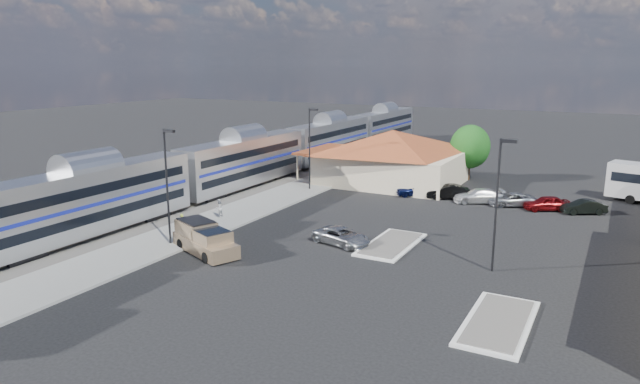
% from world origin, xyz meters
% --- Properties ---
extents(ground, '(280.00, 280.00, 0.00)m').
position_xyz_m(ground, '(0.00, 0.00, 0.00)').
color(ground, black).
rests_on(ground, ground).
extents(railbed, '(16.00, 100.00, 0.12)m').
position_xyz_m(railbed, '(-21.00, 8.00, 0.06)').
color(railbed, '#4C4944').
rests_on(railbed, ground).
extents(platform, '(5.50, 92.00, 0.18)m').
position_xyz_m(platform, '(-12.00, 6.00, 0.09)').
color(platform, gray).
rests_on(platform, ground).
extents(passenger_train, '(3.00, 104.00, 5.55)m').
position_xyz_m(passenger_train, '(-18.00, 13.70, 2.87)').
color(passenger_train, silver).
rests_on(passenger_train, ground).
extents(freight_cars, '(2.80, 46.00, 4.00)m').
position_xyz_m(freight_cars, '(-24.00, 6.20, 1.93)').
color(freight_cars, black).
rests_on(freight_cars, ground).
extents(station_depot, '(18.35, 12.24, 6.20)m').
position_xyz_m(station_depot, '(-4.56, 24.00, 3.13)').
color(station_depot, '#C6B291').
rests_on(station_depot, ground).
extents(traffic_island_south, '(3.30, 7.50, 0.21)m').
position_xyz_m(traffic_island_south, '(4.00, 2.00, 0.10)').
color(traffic_island_south, silver).
rests_on(traffic_island_south, ground).
extents(traffic_island_north, '(3.30, 7.50, 0.21)m').
position_xyz_m(traffic_island_north, '(14.00, -8.00, 0.10)').
color(traffic_island_north, silver).
rests_on(traffic_island_north, ground).
extents(lamp_plat_s, '(1.08, 0.25, 9.00)m').
position_xyz_m(lamp_plat_s, '(-10.90, -6.00, 5.34)').
color(lamp_plat_s, black).
rests_on(lamp_plat_s, ground).
extents(lamp_plat_n, '(1.08, 0.25, 9.00)m').
position_xyz_m(lamp_plat_n, '(-10.90, 16.00, 5.34)').
color(lamp_plat_n, black).
rests_on(lamp_plat_n, ground).
extents(lamp_lot, '(1.08, 0.25, 9.00)m').
position_xyz_m(lamp_lot, '(12.10, 0.00, 5.34)').
color(lamp_lot, black).
rests_on(lamp_lot, ground).
extents(tree_depot, '(4.71, 4.71, 6.63)m').
position_xyz_m(tree_depot, '(3.00, 30.00, 4.02)').
color(tree_depot, '#382314').
rests_on(tree_depot, ground).
extents(pickup_truck, '(6.58, 4.47, 2.14)m').
position_xyz_m(pickup_truck, '(-7.44, -6.14, 1.02)').
color(pickup_truck, tan).
rests_on(pickup_truck, ground).
extents(suv, '(5.16, 3.28, 1.33)m').
position_xyz_m(suv, '(0.51, 0.40, 0.66)').
color(suv, '#A5A8AD').
rests_on(suv, ground).
extents(person_a, '(0.47, 0.64, 1.59)m').
position_xyz_m(person_a, '(-12.03, -3.39, 0.97)').
color(person_a, '#ADBF3B').
rests_on(person_a, platform).
extents(person_b, '(0.64, 0.81, 1.66)m').
position_xyz_m(person_b, '(-12.45, 1.85, 1.01)').
color(person_b, silver).
rests_on(person_b, platform).
extents(parked_car_a, '(4.65, 3.68, 1.48)m').
position_xyz_m(parked_car_a, '(0.31, 18.94, 0.74)').
color(parked_car_a, '#0C153F').
rests_on(parked_car_a, ground).
extents(parked_car_b, '(4.72, 3.33, 1.48)m').
position_xyz_m(parked_car_b, '(3.51, 19.24, 0.74)').
color(parked_car_b, black).
rests_on(parked_car_b, ground).
extents(parked_car_c, '(5.28, 4.00, 1.42)m').
position_xyz_m(parked_car_c, '(6.71, 18.94, 0.71)').
color(parked_car_c, silver).
rests_on(parked_car_c, ground).
extents(parked_car_d, '(5.11, 4.00, 1.29)m').
position_xyz_m(parked_car_d, '(9.91, 19.24, 0.64)').
color(parked_car_d, gray).
rests_on(parked_car_d, ground).
extents(parked_car_e, '(4.47, 3.47, 1.42)m').
position_xyz_m(parked_car_e, '(13.11, 18.94, 0.71)').
color(parked_car_e, maroon).
rests_on(parked_car_e, ground).
extents(parked_car_f, '(4.21, 3.16, 1.33)m').
position_xyz_m(parked_car_f, '(16.31, 19.24, 0.66)').
color(parked_car_f, black).
rests_on(parked_car_f, ground).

